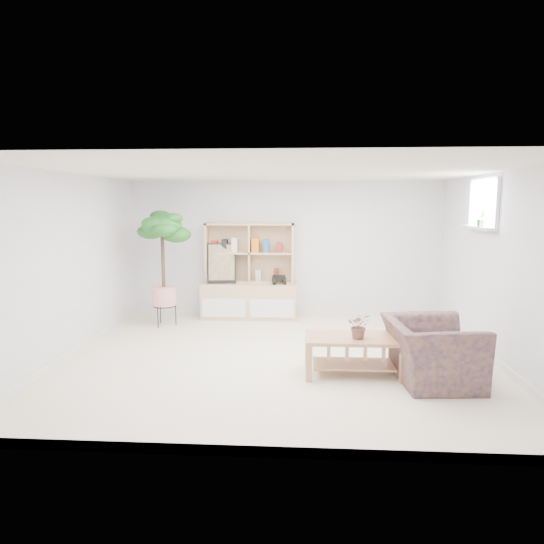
# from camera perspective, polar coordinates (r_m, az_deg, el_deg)

# --- Properties ---
(floor) EXTENTS (5.50, 5.00, 0.01)m
(floor) POSITION_cam_1_polar(r_m,az_deg,el_deg) (6.42, 0.65, -10.12)
(floor) COLOR silver
(floor) RESTS_ON ground
(ceiling) EXTENTS (5.50, 5.00, 0.01)m
(ceiling) POSITION_cam_1_polar(r_m,az_deg,el_deg) (6.11, 0.69, 11.78)
(ceiling) COLOR silver
(ceiling) RESTS_ON walls
(walls) EXTENTS (5.51, 5.01, 2.40)m
(walls) POSITION_cam_1_polar(r_m,az_deg,el_deg) (6.15, 0.67, 0.55)
(walls) COLOR silver
(walls) RESTS_ON floor
(baseboard) EXTENTS (5.50, 5.00, 0.10)m
(baseboard) POSITION_cam_1_polar(r_m,az_deg,el_deg) (6.41, 0.65, -9.70)
(baseboard) COLOR white
(baseboard) RESTS_ON floor
(window) EXTENTS (0.10, 0.98, 0.68)m
(window) POSITION_cam_1_polar(r_m,az_deg,el_deg) (7.11, 23.68, 7.36)
(window) COLOR silver
(window) RESTS_ON walls
(window_sill) EXTENTS (0.14, 1.00, 0.04)m
(window_sill) POSITION_cam_1_polar(r_m,az_deg,el_deg) (7.10, 23.08, 4.81)
(window_sill) COLOR white
(window_sill) RESTS_ON walls
(storage_unit) EXTENTS (1.66, 0.56, 1.66)m
(storage_unit) POSITION_cam_1_polar(r_m,az_deg,el_deg) (8.47, -2.69, 0.09)
(storage_unit) COLOR #DBAE81
(storage_unit) RESTS_ON floor
(poster) EXTENTS (0.51, 0.18, 0.70)m
(poster) POSITION_cam_1_polar(r_m,az_deg,el_deg) (8.47, -5.93, 1.02)
(poster) COLOR gold
(poster) RESTS_ON storage_unit
(toy_truck) EXTENTS (0.35, 0.26, 0.17)m
(toy_truck) POSITION_cam_1_polar(r_m,az_deg,el_deg) (8.37, 0.83, -0.84)
(toy_truck) COLOR black
(toy_truck) RESTS_ON storage_unit
(coffee_table) EXTENTS (1.12, 0.62, 0.46)m
(coffee_table) POSITION_cam_1_polar(r_m,az_deg,el_deg) (5.87, 9.52, -9.64)
(coffee_table) COLOR tan
(coffee_table) RESTS_ON floor
(table_plant) EXTENTS (0.29, 0.26, 0.30)m
(table_plant) POSITION_cam_1_polar(r_m,az_deg,el_deg) (5.70, 10.23, -6.25)
(table_plant) COLOR #266C2E
(table_plant) RESTS_ON coffee_table
(floor_tree) EXTENTS (0.80, 0.80, 1.90)m
(floor_tree) POSITION_cam_1_polar(r_m,az_deg,el_deg) (8.10, -12.67, 0.38)
(floor_tree) COLOR #166015
(floor_tree) RESTS_ON floor
(armchair) EXTENTS (1.03, 1.16, 0.80)m
(armchair) POSITION_cam_1_polar(r_m,az_deg,el_deg) (5.80, 18.25, -8.40)
(armchair) COLOR #191B3F
(armchair) RESTS_ON floor
(sill_plant) EXTENTS (0.12, 0.10, 0.21)m
(sill_plant) POSITION_cam_1_polar(r_m,az_deg,el_deg) (7.01, 23.38, 5.79)
(sill_plant) COLOR #166015
(sill_plant) RESTS_ON window_sill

